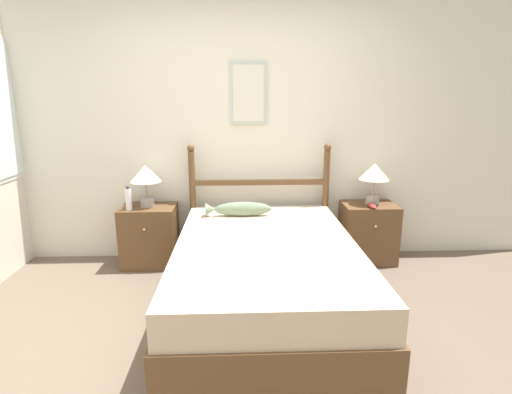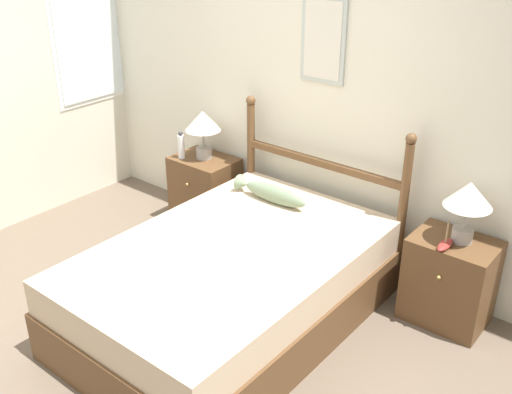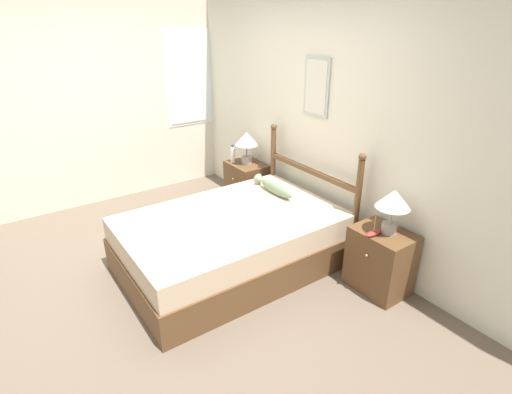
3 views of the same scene
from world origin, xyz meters
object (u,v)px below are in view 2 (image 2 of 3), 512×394
object	(u,v)px
nightstand_left	(205,190)
bottle	(181,146)
table_lamp_right	(469,199)
bed	(231,285)
table_lamp_left	(203,124)
model_boat	(445,244)
nightstand_right	(449,280)
fish_pillow	(270,193)

from	to	relation	value
nightstand_left	bottle	world-z (taller)	bottle
table_lamp_right	bottle	distance (m)	2.33
nightstand_left	bottle	xyz separation A→B (m)	(-0.14, -0.11, 0.40)
table_lamp_right	bed	bearing A→B (deg)	-140.25
table_lamp_right	table_lamp_left	bearing A→B (deg)	-179.77
nightstand_left	model_boat	size ratio (longest dim) A/B	3.27
nightstand_left	table_lamp_right	size ratio (longest dim) A/B	1.46
bed	table_lamp_right	xyz separation A→B (m)	(1.10, 0.91, 0.61)
nightstand_right	model_boat	distance (m)	0.34
bed	nightstand_left	world-z (taller)	nightstand_left
nightstand_left	model_boat	world-z (taller)	model_boat
bed	nightstand_right	xyz separation A→B (m)	(1.07, 0.90, 0.02)
bed	nightstand_left	distance (m)	1.40
nightstand_left	table_lamp_right	xyz separation A→B (m)	(2.17, 0.02, 0.58)
nightstand_left	fish_pillow	bearing A→B (deg)	-14.54
nightstand_right	fish_pillow	world-z (taller)	fish_pillow
nightstand_right	table_lamp_right	xyz separation A→B (m)	(0.03, 0.02, 0.58)
nightstand_right	table_lamp_left	size ratio (longest dim) A/B	1.46
bed	bottle	xyz separation A→B (m)	(-1.22, 0.79, 0.42)
bed	nightstand_left	xyz separation A→B (m)	(-1.07, 0.90, 0.02)
nightstand_right	fish_pillow	distance (m)	1.34
nightstand_left	nightstand_right	bearing A→B (deg)	0.00
bottle	fish_pillow	world-z (taller)	bottle
bottle	fish_pillow	bearing A→B (deg)	-6.51
nightstand_right	fish_pillow	xyz separation A→B (m)	(-1.28, -0.22, 0.32)
nightstand_right	model_boat	bearing A→B (deg)	-99.85
table_lamp_right	fish_pillow	size ratio (longest dim) A/B	0.67
bed	fish_pillow	bearing A→B (deg)	107.24
nightstand_left	fish_pillow	distance (m)	0.95
nightstand_left	table_lamp_right	distance (m)	2.25
table_lamp_left	table_lamp_right	world-z (taller)	same
nightstand_right	table_lamp_left	world-z (taller)	table_lamp_left
model_boat	fish_pillow	size ratio (longest dim) A/B	0.30
nightstand_right	bed	bearing A→B (deg)	-140.10
bed	table_lamp_left	bearing A→B (deg)	139.92
bed	table_lamp_right	size ratio (longest dim) A/B	5.15
table_lamp_left	bed	bearing A→B (deg)	-40.08
model_boat	table_lamp_left	bearing A→B (deg)	176.48
table_lamp_right	model_boat	bearing A→B (deg)	-108.84
table_lamp_right	fish_pillow	xyz separation A→B (m)	(-1.31, -0.24, -0.26)
nightstand_left	nightstand_right	distance (m)	2.14
bed	bottle	bearing A→B (deg)	147.08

